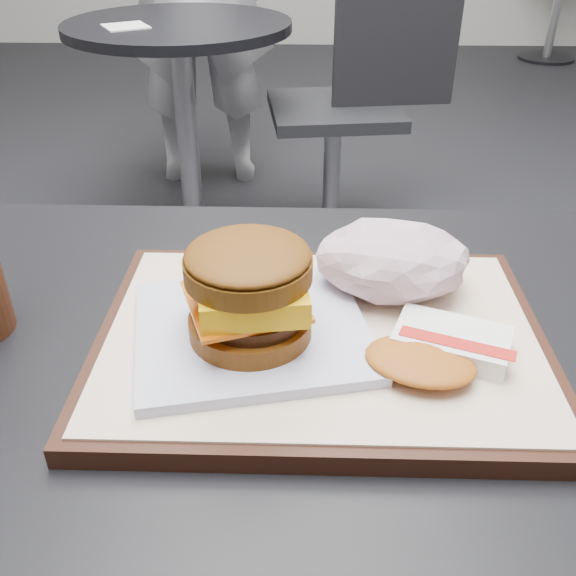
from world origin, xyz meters
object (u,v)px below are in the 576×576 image
(customer_table, at_px, (252,504))
(serving_tray, at_px, (321,340))
(neighbor_chair, at_px, (355,95))
(crumpled_wrapper, at_px, (393,260))
(hash_brown, at_px, (438,350))
(breakfast_sandwich, at_px, (250,301))
(neighbor_table, at_px, (183,87))

(customer_table, xyz_separation_m, serving_tray, (0.06, 0.02, 0.20))
(neighbor_chair, bearing_deg, crumpled_wrapper, -92.76)
(hash_brown, height_order, crumpled_wrapper, crumpled_wrapper)
(customer_table, relative_size, serving_tray, 2.11)
(breakfast_sandwich, relative_size, neighbor_chair, 0.25)
(serving_tray, height_order, hash_brown, hash_brown)
(customer_table, distance_m, neighbor_chair, 1.73)
(customer_table, bearing_deg, neighbor_chair, 83.09)
(hash_brown, xyz_separation_m, neighbor_table, (-0.50, 1.67, -0.25))
(breakfast_sandwich, bearing_deg, neighbor_table, 102.17)
(breakfast_sandwich, relative_size, neighbor_table, 0.30)
(breakfast_sandwich, relative_size, hash_brown, 1.67)
(crumpled_wrapper, relative_size, neighbor_chair, 0.16)
(customer_table, bearing_deg, neighbor_table, 101.98)
(customer_table, height_order, hash_brown, hash_brown)
(hash_brown, xyz_separation_m, crumpled_wrapper, (-0.03, 0.11, 0.02))
(customer_table, xyz_separation_m, neighbor_chair, (0.21, 1.72, -0.07))
(serving_tray, relative_size, neighbor_chair, 0.43)
(serving_tray, relative_size, neighbor_table, 0.51)
(customer_table, height_order, breakfast_sandwich, breakfast_sandwich)
(neighbor_table, height_order, neighbor_chair, neighbor_chair)
(serving_tray, xyz_separation_m, crumpled_wrapper, (0.07, 0.07, 0.04))
(crumpled_wrapper, bearing_deg, breakfast_sandwich, -145.88)
(customer_table, xyz_separation_m, neighbor_table, (-0.35, 1.65, -0.03))
(customer_table, height_order, neighbor_chair, neighbor_chair)
(serving_tray, distance_m, hash_brown, 0.10)
(neighbor_table, bearing_deg, breakfast_sandwich, -77.83)
(neighbor_table, bearing_deg, hash_brown, -73.18)
(hash_brown, relative_size, neighbor_chair, 0.15)
(neighbor_chair, bearing_deg, neighbor_table, -172.96)
(customer_table, relative_size, breakfast_sandwich, 3.62)
(breakfast_sandwich, bearing_deg, customer_table, -171.61)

